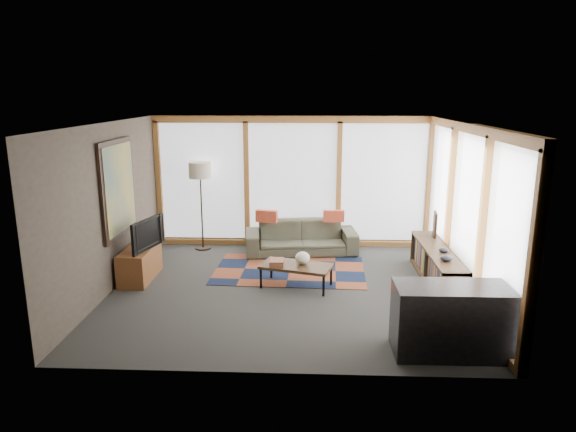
{
  "coord_description": "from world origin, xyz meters",
  "views": [
    {
      "loc": [
        0.36,
        -7.62,
        3.04
      ],
      "look_at": [
        0.0,
        0.4,
        1.1
      ],
      "focal_mm": 32.0,
      "sensor_mm": 36.0,
      "label": 1
    }
  ],
  "objects_px": {
    "sofa": "(301,237)",
    "tv_console": "(140,264)",
    "bookshelf": "(437,266)",
    "television": "(143,234)",
    "bar_counter": "(451,320)",
    "coffee_table": "(296,276)",
    "floor_lamp": "(201,206)"
  },
  "relations": [
    {
      "from": "sofa",
      "to": "floor_lamp",
      "type": "bearing_deg",
      "value": 168.47
    },
    {
      "from": "bookshelf",
      "to": "bar_counter",
      "type": "distance_m",
      "value": 2.39
    },
    {
      "from": "tv_console",
      "to": "bookshelf",
      "type": "bearing_deg",
      "value": 0.4
    },
    {
      "from": "floor_lamp",
      "to": "tv_console",
      "type": "bearing_deg",
      "value": -111.98
    },
    {
      "from": "tv_console",
      "to": "television",
      "type": "relative_size",
      "value": 1.19
    },
    {
      "from": "floor_lamp",
      "to": "bookshelf",
      "type": "distance_m",
      "value": 4.57
    },
    {
      "from": "sofa",
      "to": "bar_counter",
      "type": "distance_m",
      "value": 4.28
    },
    {
      "from": "coffee_table",
      "to": "bookshelf",
      "type": "xyz_separation_m",
      "value": [
        2.29,
        0.29,
        0.1
      ]
    },
    {
      "from": "sofa",
      "to": "floor_lamp",
      "type": "distance_m",
      "value": 2.05
    },
    {
      "from": "sofa",
      "to": "coffee_table",
      "type": "relative_size",
      "value": 1.92
    },
    {
      "from": "tv_console",
      "to": "television",
      "type": "distance_m",
      "value": 0.53
    },
    {
      "from": "sofa",
      "to": "tv_console",
      "type": "xyz_separation_m",
      "value": [
        -2.66,
        -1.55,
        -0.04
      ]
    },
    {
      "from": "sofa",
      "to": "bar_counter",
      "type": "height_order",
      "value": "bar_counter"
    },
    {
      "from": "bar_counter",
      "to": "floor_lamp",
      "type": "bearing_deg",
      "value": 132.78
    },
    {
      "from": "bar_counter",
      "to": "television",
      "type": "bearing_deg",
      "value": 151.93
    },
    {
      "from": "television",
      "to": "bar_counter",
      "type": "xyz_separation_m",
      "value": [
        4.4,
        -2.3,
        -0.37
      ]
    },
    {
      "from": "sofa",
      "to": "television",
      "type": "height_order",
      "value": "television"
    },
    {
      "from": "floor_lamp",
      "to": "television",
      "type": "relative_size",
      "value": 1.94
    },
    {
      "from": "sofa",
      "to": "television",
      "type": "relative_size",
      "value": 2.37
    },
    {
      "from": "tv_console",
      "to": "bar_counter",
      "type": "xyz_separation_m",
      "value": [
        4.5,
        -2.31,
        0.16
      ]
    },
    {
      "from": "bookshelf",
      "to": "television",
      "type": "distance_m",
      "value": 4.83
    },
    {
      "from": "bookshelf",
      "to": "television",
      "type": "xyz_separation_m",
      "value": [
        -4.8,
        -0.05,
        0.5
      ]
    },
    {
      "from": "floor_lamp",
      "to": "television",
      "type": "bearing_deg",
      "value": -109.02
    },
    {
      "from": "coffee_table",
      "to": "sofa",
      "type": "bearing_deg",
      "value": 88.64
    },
    {
      "from": "bookshelf",
      "to": "floor_lamp",
      "type": "bearing_deg",
      "value": 158.07
    },
    {
      "from": "bookshelf",
      "to": "tv_console",
      "type": "relative_size",
      "value": 2.15
    },
    {
      "from": "sofa",
      "to": "bookshelf",
      "type": "height_order",
      "value": "sofa"
    },
    {
      "from": "bookshelf",
      "to": "bar_counter",
      "type": "bearing_deg",
      "value": -99.66
    },
    {
      "from": "bookshelf",
      "to": "television",
      "type": "height_order",
      "value": "television"
    },
    {
      "from": "sofa",
      "to": "tv_console",
      "type": "relative_size",
      "value": 2.0
    },
    {
      "from": "floor_lamp",
      "to": "bar_counter",
      "type": "xyz_separation_m",
      "value": [
        3.8,
        -4.04,
        -0.45
      ]
    },
    {
      "from": "television",
      "to": "bar_counter",
      "type": "bearing_deg",
      "value": -102.71
    }
  ]
}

